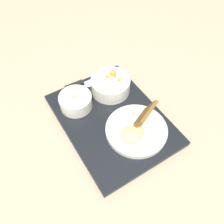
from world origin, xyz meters
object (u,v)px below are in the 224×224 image
at_px(bowl_soup, 76,100).
at_px(spoon, 86,86).
at_px(bowl_salad, 111,84).
at_px(plate_main, 136,129).
at_px(knife, 79,84).

relative_size(bowl_soup, spoon, 0.77).
xyz_separation_m(bowl_salad, plate_main, (0.20, -0.01, -0.02)).
height_order(bowl_salad, bowl_soup, bowl_salad).
distance_m(bowl_salad, knife, 0.12).
relative_size(bowl_salad, spoon, 0.96).
relative_size(bowl_salad, bowl_soup, 1.25).
height_order(bowl_salad, spoon, bowl_salad).
distance_m(plate_main, spoon, 0.26).
bearing_deg(bowl_salad, bowl_soup, -85.62).
height_order(bowl_soup, spoon, bowl_soup).
xyz_separation_m(bowl_salad, spoon, (-0.06, -0.07, -0.03)).
bearing_deg(knife, bowl_salad, -41.16).
height_order(knife, spoon, knife).
relative_size(bowl_salad, knife, 0.70).
bearing_deg(bowl_soup, spoon, 135.55).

